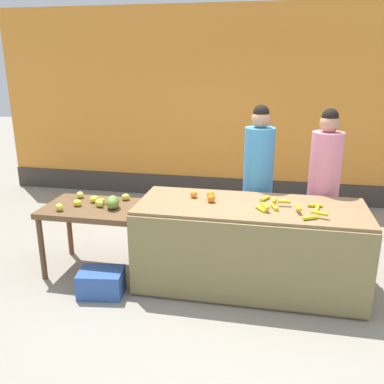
# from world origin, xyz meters

# --- Properties ---
(ground_plane) EXTENTS (24.00, 24.00, 0.00)m
(ground_plane) POSITION_xyz_m (0.00, 0.00, 0.00)
(ground_plane) COLOR gray
(market_wall_back) EXTENTS (8.37, 0.23, 3.13)m
(market_wall_back) POSITION_xyz_m (0.00, 2.95, 1.53)
(market_wall_back) COLOR orange
(market_wall_back) RESTS_ON ground
(fruit_stall_counter) EXTENTS (2.28, 0.92, 0.89)m
(fruit_stall_counter) POSITION_xyz_m (0.33, -0.01, 0.45)
(fruit_stall_counter) COLOR olive
(fruit_stall_counter) RESTS_ON ground
(side_table_wooden) EXTENTS (1.13, 0.72, 0.76)m
(side_table_wooden) POSITION_xyz_m (-1.33, 0.00, 0.67)
(side_table_wooden) COLOR brown
(side_table_wooden) RESTS_ON ground
(banana_bunch_pile) EXTENTS (0.67, 0.61, 0.07)m
(banana_bunch_pile) POSITION_xyz_m (0.68, -0.06, 0.92)
(banana_bunch_pile) COLOR gold
(banana_bunch_pile) RESTS_ON fruit_stall_counter
(orange_pile) EXTENTS (0.28, 0.22, 0.08)m
(orange_pile) POSITION_xyz_m (-0.13, 0.08, 0.93)
(orange_pile) COLOR orange
(orange_pile) RESTS_ON fruit_stall_counter
(mango_papaya_pile) EXTENTS (0.69, 0.59, 0.14)m
(mango_papaya_pile) POSITION_xyz_m (-1.26, 0.01, 0.82)
(mango_papaya_pile) COLOR gold
(mango_papaya_pile) RESTS_ON side_table_wooden
(vendor_woman_blue_shirt) EXTENTS (0.34, 0.34, 1.82)m
(vendor_woman_blue_shirt) POSITION_xyz_m (0.37, 0.69, 0.92)
(vendor_woman_blue_shirt) COLOR #33333D
(vendor_woman_blue_shirt) RESTS_ON ground
(vendor_woman_pink_shirt) EXTENTS (0.34, 0.34, 1.80)m
(vendor_woman_pink_shirt) POSITION_xyz_m (1.09, 0.66, 0.91)
(vendor_woman_pink_shirt) COLOR #33333D
(vendor_woman_pink_shirt) RESTS_ON ground
(produce_crate) EXTENTS (0.48, 0.38, 0.26)m
(produce_crate) POSITION_xyz_m (-1.11, -0.49, 0.13)
(produce_crate) COLOR #3359A5
(produce_crate) RESTS_ON ground
(produce_sack) EXTENTS (0.46, 0.47, 0.47)m
(produce_sack) POSITION_xyz_m (-0.51, 0.64, 0.23)
(produce_sack) COLOR tan
(produce_sack) RESTS_ON ground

